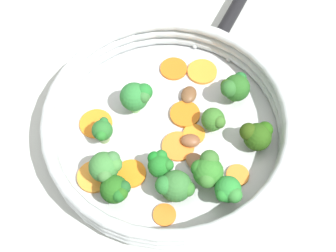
{
  "coord_description": "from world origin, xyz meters",
  "views": [
    {
      "loc": [
        0.16,
        0.28,
        0.59
      ],
      "look_at": [
        0.0,
        0.0,
        0.03
      ],
      "focal_mm": 50.0,
      "sensor_mm": 36.0,
      "label": 1
    }
  ],
  "objects_px": {
    "skillet": "(168,134)",
    "carrot_slice_2": "(96,124)",
    "broccoli_floret_7": "(228,191)",
    "carrot_slice_0": "(177,147)",
    "carrot_slice_3": "(194,134)",
    "broccoli_floret_2": "(160,164)",
    "broccoli_floret_1": "(207,171)",
    "mushroom_piece_2": "(189,95)",
    "broccoli_floret_10": "(214,120)",
    "broccoli_floret_0": "(116,190)",
    "broccoli_floret_6": "(257,135)",
    "broccoli_floret_3": "(102,131)",
    "broccoli_floret_5": "(234,86)",
    "broccoli_floret_9": "(136,96)",
    "carrot_slice_4": "(185,114)",
    "carrot_slice_6": "(165,215)",
    "carrot_slice_7": "(131,174)",
    "mushroom_piece_1": "(190,141)",
    "carrot_slice_8": "(94,177)",
    "mushroom_piece_0": "(196,162)",
    "broccoli_floret_8": "(106,167)",
    "carrot_slice_5": "(202,72)",
    "carrot_slice_9": "(238,175)",
    "broccoli_floret_4": "(175,186)",
    "carrot_slice_1": "(174,69)"
  },
  "relations": [
    {
      "from": "skillet",
      "to": "carrot_slice_2",
      "type": "bearing_deg",
      "value": -35.84
    },
    {
      "from": "broccoli_floret_7",
      "to": "carrot_slice_0",
      "type": "bearing_deg",
      "value": -79.35
    },
    {
      "from": "carrot_slice_3",
      "to": "broccoli_floret_2",
      "type": "bearing_deg",
      "value": 21.87
    },
    {
      "from": "broccoli_floret_1",
      "to": "mushroom_piece_2",
      "type": "height_order",
      "value": "broccoli_floret_1"
    },
    {
      "from": "skillet",
      "to": "broccoli_floret_10",
      "type": "height_order",
      "value": "broccoli_floret_10"
    },
    {
      "from": "broccoli_floret_0",
      "to": "broccoli_floret_6",
      "type": "bearing_deg",
      "value": 173.93
    },
    {
      "from": "skillet",
      "to": "broccoli_floret_3",
      "type": "distance_m",
      "value": 0.09
    },
    {
      "from": "broccoli_floret_5",
      "to": "broccoli_floret_9",
      "type": "relative_size",
      "value": 0.91
    },
    {
      "from": "carrot_slice_4",
      "to": "carrot_slice_6",
      "type": "distance_m",
      "value": 0.15
    },
    {
      "from": "carrot_slice_6",
      "to": "carrot_slice_7",
      "type": "distance_m",
      "value": 0.07
    },
    {
      "from": "mushroom_piece_1",
      "to": "carrot_slice_8",
      "type": "bearing_deg",
      "value": -7.4
    },
    {
      "from": "carrot_slice_3",
      "to": "mushroom_piece_2",
      "type": "xyz_separation_m",
      "value": [
        -0.03,
        -0.06,
        0.0
      ]
    },
    {
      "from": "carrot_slice_0",
      "to": "carrot_slice_3",
      "type": "bearing_deg",
      "value": -169.84
    },
    {
      "from": "carrot_slice_6",
      "to": "broccoli_floret_3",
      "type": "xyz_separation_m",
      "value": [
        0.02,
        -0.14,
        0.02
      ]
    },
    {
      "from": "broccoli_floret_9",
      "to": "broccoli_floret_10",
      "type": "relative_size",
      "value": 1.37
    },
    {
      "from": "broccoli_floret_1",
      "to": "mushroom_piece_0",
      "type": "distance_m",
      "value": 0.04
    },
    {
      "from": "carrot_slice_7",
      "to": "broccoli_floret_0",
      "type": "bearing_deg",
      "value": 34.56
    },
    {
      "from": "carrot_slice_2",
      "to": "broccoli_floret_8",
      "type": "distance_m",
      "value": 0.09
    },
    {
      "from": "carrot_slice_6",
      "to": "broccoli_floret_9",
      "type": "height_order",
      "value": "broccoli_floret_9"
    },
    {
      "from": "skillet",
      "to": "mushroom_piece_1",
      "type": "bearing_deg",
      "value": 119.57
    },
    {
      "from": "carrot_slice_0",
      "to": "carrot_slice_5",
      "type": "xyz_separation_m",
      "value": [
        -0.1,
        -0.09,
        0.0
      ]
    },
    {
      "from": "carrot_slice_6",
      "to": "carrot_slice_9",
      "type": "relative_size",
      "value": 0.98
    },
    {
      "from": "carrot_slice_5",
      "to": "broccoli_floret_6",
      "type": "xyz_separation_m",
      "value": [
        0.0,
        0.14,
        0.02
      ]
    },
    {
      "from": "carrot_slice_3",
      "to": "carrot_slice_4",
      "type": "bearing_deg",
      "value": -98.71
    },
    {
      "from": "broccoli_floret_4",
      "to": "broccoli_floret_2",
      "type": "bearing_deg",
      "value": -85.38
    },
    {
      "from": "carrot_slice_5",
      "to": "broccoli_floret_8",
      "type": "relative_size",
      "value": 0.89
    },
    {
      "from": "carrot_slice_7",
      "to": "mushroom_piece_0",
      "type": "relative_size",
      "value": 1.27
    },
    {
      "from": "broccoli_floret_8",
      "to": "mushroom_piece_2",
      "type": "height_order",
      "value": "broccoli_floret_8"
    },
    {
      "from": "carrot_slice_2",
      "to": "carrot_slice_3",
      "type": "height_order",
      "value": "carrot_slice_3"
    },
    {
      "from": "carrot_slice_2",
      "to": "broccoli_floret_4",
      "type": "relative_size",
      "value": 1.01
    },
    {
      "from": "carrot_slice_0",
      "to": "broccoli_floret_10",
      "type": "bearing_deg",
      "value": -178.44
    },
    {
      "from": "carrot_slice_8",
      "to": "broccoli_floret_0",
      "type": "bearing_deg",
      "value": 109.8
    },
    {
      "from": "broccoli_floret_3",
      "to": "broccoli_floret_8",
      "type": "relative_size",
      "value": 0.79
    },
    {
      "from": "carrot_slice_3",
      "to": "carrot_slice_5",
      "type": "distance_m",
      "value": 0.11
    },
    {
      "from": "broccoli_floret_3",
      "to": "carrot_slice_0",
      "type": "bearing_deg",
      "value": 143.38
    },
    {
      "from": "carrot_slice_7",
      "to": "broccoli_floret_6",
      "type": "distance_m",
      "value": 0.18
    },
    {
      "from": "carrot_slice_8",
      "to": "carrot_slice_9",
      "type": "bearing_deg",
      "value": 151.38
    },
    {
      "from": "mushroom_piece_1",
      "to": "carrot_slice_2",
      "type": "bearing_deg",
      "value": -42.16
    },
    {
      "from": "carrot_slice_5",
      "to": "carrot_slice_0",
      "type": "bearing_deg",
      "value": 43.44
    },
    {
      "from": "broccoli_floret_9",
      "to": "mushroom_piece_1",
      "type": "xyz_separation_m",
      "value": [
        -0.04,
        0.09,
        -0.03
      ]
    },
    {
      "from": "carrot_slice_3",
      "to": "carrot_slice_9",
      "type": "bearing_deg",
      "value": 102.76
    },
    {
      "from": "broccoli_floret_6",
      "to": "carrot_slice_8",
      "type": "bearing_deg",
      "value": -16.11
    },
    {
      "from": "carrot_slice_6",
      "to": "broccoli_floret_1",
      "type": "distance_m",
      "value": 0.08
    },
    {
      "from": "carrot_slice_9",
      "to": "broccoli_floret_1",
      "type": "height_order",
      "value": "broccoli_floret_1"
    },
    {
      "from": "carrot_slice_8",
      "to": "broccoli_floret_5",
      "type": "height_order",
      "value": "broccoli_floret_5"
    },
    {
      "from": "broccoli_floret_5",
      "to": "carrot_slice_6",
      "type": "bearing_deg",
      "value": 32.03
    },
    {
      "from": "broccoli_floret_10",
      "to": "mushroom_piece_0",
      "type": "distance_m",
      "value": 0.06
    },
    {
      "from": "carrot_slice_6",
      "to": "carrot_slice_8",
      "type": "relative_size",
      "value": 0.66
    },
    {
      "from": "carrot_slice_8",
      "to": "broccoli_floret_10",
      "type": "relative_size",
      "value": 1.17
    },
    {
      "from": "broccoli_floret_1",
      "to": "carrot_slice_1",
      "type": "bearing_deg",
      "value": -106.71
    }
  ]
}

